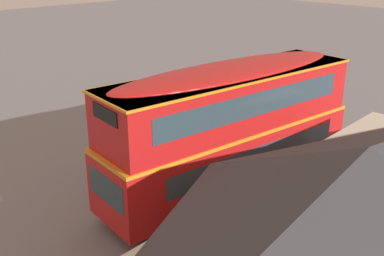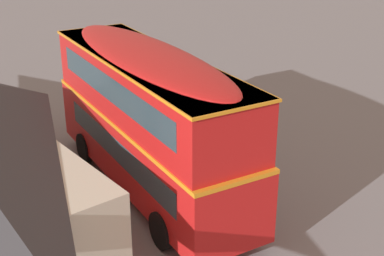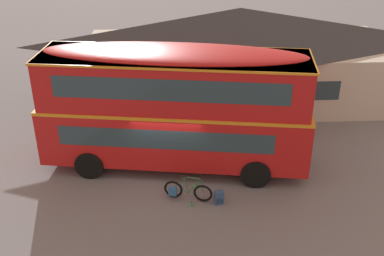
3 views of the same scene
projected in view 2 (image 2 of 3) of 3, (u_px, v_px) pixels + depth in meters
name	position (u px, v px, depth m)	size (l,w,h in m)	color
ground_plane	(171.00, 187.00, 18.44)	(120.00, 120.00, 0.00)	slate
double_decker_bus	(149.00, 116.00, 17.28)	(10.17, 3.38, 4.79)	black
touring_bicycle	(199.00, 157.00, 19.72)	(1.72, 0.57, 1.00)	black
backpack_on_ground	(186.00, 147.00, 20.74)	(0.34, 0.31, 0.55)	#2D4C7A
water_bottle_green_metal	(205.00, 159.00, 20.21)	(0.07, 0.07, 0.21)	green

